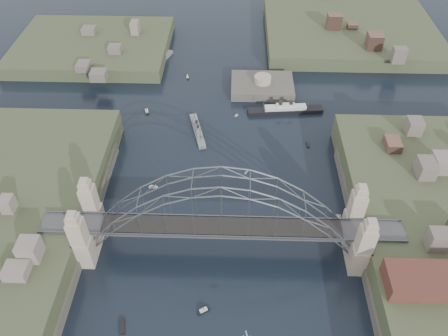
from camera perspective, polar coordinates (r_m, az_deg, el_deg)
ground at (r=108.95m, az=-0.30°, el=-10.38°), size 500.00×500.00×0.00m
bridge at (r=99.26m, az=-0.33°, el=-6.19°), size 84.00×13.80×24.60m
headland_nw at (r=190.55m, az=-16.54°, el=14.37°), size 60.00×45.00×9.00m
headland_ne at (r=200.49m, az=15.93°, el=16.07°), size 70.00×55.00×9.50m
fort_island at (r=160.92m, az=4.94°, el=10.02°), size 22.00×16.00×9.40m
wharf_shed at (r=101.57m, az=25.74°, el=-13.07°), size 20.00×8.00×4.00m
naval_cruiser_near at (r=140.15m, az=-3.46°, el=4.92°), size 6.49×16.95×5.08m
naval_cruiser_far at (r=177.57m, az=-8.18°, el=13.66°), size 7.76×16.08×5.51m
ocean_liner at (r=149.68m, az=7.94°, el=7.47°), size 25.35×5.86×6.17m
small_boat_a at (r=123.55m, az=-9.16°, el=-2.46°), size 2.46×0.94×1.43m
small_boat_b at (r=126.45m, az=2.90°, el=-0.59°), size 1.29×1.65×0.45m
small_boat_c at (r=99.92m, az=-2.68°, el=-17.99°), size 2.89×2.25×1.43m
small_boat_d at (r=137.77m, az=10.81°, el=2.96°), size 1.01×2.45×0.45m
small_boat_e at (r=150.95m, az=-9.99°, el=7.23°), size 2.10×3.65×1.43m
small_boat_f at (r=146.85m, az=1.62°, el=6.80°), size 1.37×1.32×1.43m
small_boat_h at (r=166.32m, az=-4.76°, el=11.77°), size 1.46×2.12×2.38m
small_boat_i at (r=117.94m, az=14.82°, el=-6.14°), size 1.82×2.74×2.38m
small_boat_j at (r=100.67m, az=-13.08°, el=-19.32°), size 1.84×3.68×0.45m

